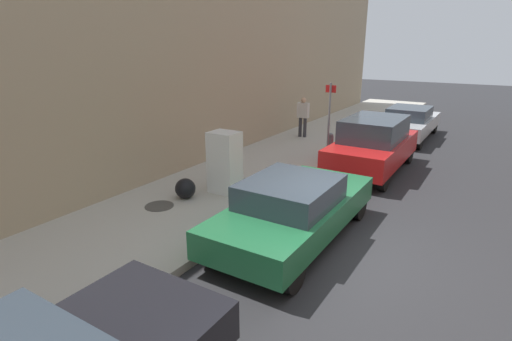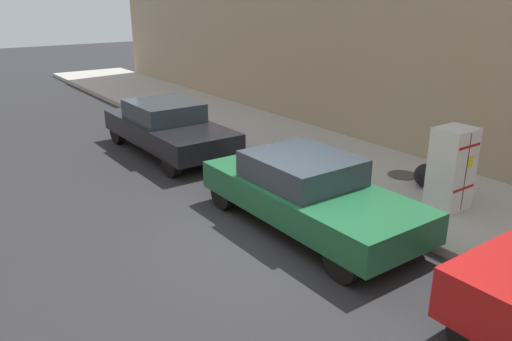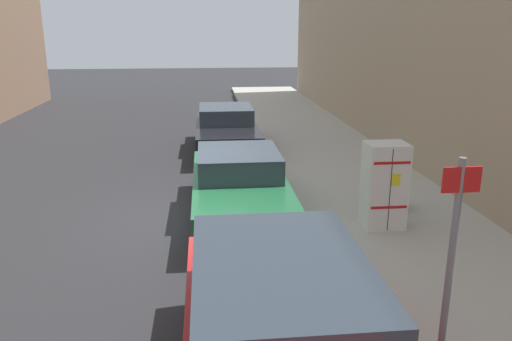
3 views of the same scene
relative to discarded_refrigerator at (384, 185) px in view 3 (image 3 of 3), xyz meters
name	(u,v)px [view 3 (image 3 of 3)]	position (x,y,z in m)	size (l,w,h in m)	color
ground_plane	(190,217)	(3.71, -1.28, -0.99)	(80.00, 80.00, 0.00)	#28282B
sidewalk_slab	(376,206)	(-0.34, -1.28, -0.90)	(3.81, 44.00, 0.17)	#B2ADA0
discarded_refrigerator	(384,185)	(0.00, 0.00, 0.00)	(0.76, 0.63, 1.63)	white
manhole_cover	(388,195)	(-0.77, -1.70, -0.81)	(0.70, 0.70, 0.02)	#47443F
street_sign_post	(450,272)	(1.05, 4.57, 0.62)	(0.36, 0.07, 2.57)	slate
trash_bag	(393,196)	(-0.58, -0.94, -0.55)	(0.53, 0.53, 0.53)	black
parked_sedan_dark	(226,128)	(2.65, -7.08, -0.24)	(1.89, 4.77, 1.42)	black
parked_sedan_green	(239,184)	(2.65, -1.23, -0.27)	(1.90, 4.61, 1.39)	#1E6038
parked_suv_red	(280,337)	(2.65, 4.41, -0.09)	(1.88, 4.46, 1.75)	red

